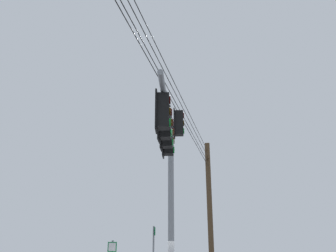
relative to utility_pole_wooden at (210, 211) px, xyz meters
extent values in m
cylinder|color=gray|center=(-1.38, -10.56, -1.31)|extent=(0.20, 0.20, 6.58)
cylinder|color=gray|center=(-1.27, -12.93, 1.36)|extent=(0.37, 4.75, 0.14)
cube|color=black|center=(-1.08, -10.54, 1.91)|extent=(0.31, 0.31, 0.90)
cube|color=black|center=(-1.25, -10.55, 1.91)|extent=(0.06, 0.44, 1.04)
cylinder|color=#360503|center=(-0.92, -10.53, 2.21)|extent=(0.04, 0.20, 0.20)
cylinder|color=#3C2703|center=(-0.92, -10.53, 1.91)|extent=(0.04, 0.20, 0.20)
cylinder|color=green|center=(-0.92, -10.53, 1.61)|extent=(0.04, 0.20, 0.20)
cube|color=black|center=(-1.68, -10.57, 1.91)|extent=(0.31, 0.31, 0.90)
cube|color=black|center=(-1.51, -10.56, 1.91)|extent=(0.06, 0.44, 1.04)
cylinder|color=#360503|center=(-1.85, -10.58, 2.21)|extent=(0.04, 0.20, 0.20)
cylinder|color=#3C2703|center=(-1.85, -10.58, 1.91)|extent=(0.04, 0.20, 0.20)
cylinder|color=green|center=(-1.85, -10.58, 1.61)|extent=(0.04, 0.20, 0.20)
cube|color=black|center=(-1.32, -11.95, 0.81)|extent=(0.31, 0.31, 0.90)
cube|color=black|center=(-1.49, -11.95, 0.81)|extent=(0.06, 0.44, 1.04)
cylinder|color=#360503|center=(-1.15, -11.94, 1.11)|extent=(0.04, 0.20, 0.20)
cylinder|color=#3C2703|center=(-1.15, -11.94, 0.81)|extent=(0.04, 0.20, 0.20)
cylinder|color=green|center=(-1.15, -11.94, 0.51)|extent=(0.04, 0.20, 0.20)
cube|color=black|center=(-1.28, -12.73, 0.81)|extent=(0.30, 0.30, 0.90)
cube|color=black|center=(-1.45, -12.74, 0.81)|extent=(0.05, 0.44, 1.04)
cylinder|color=#360503|center=(-1.11, -12.73, 1.11)|extent=(0.03, 0.20, 0.20)
cylinder|color=#3C2703|center=(-1.11, -12.73, 0.81)|extent=(0.03, 0.20, 0.20)
cylinder|color=green|center=(-1.11, -12.73, 0.51)|extent=(0.03, 0.20, 0.20)
cube|color=black|center=(-1.24, -13.52, 0.81)|extent=(0.30, 0.30, 0.90)
cube|color=black|center=(-1.41, -13.52, 0.81)|extent=(0.04, 0.44, 1.04)
cylinder|color=#360503|center=(-1.08, -13.52, 1.11)|extent=(0.03, 0.20, 0.20)
cylinder|color=#3C2703|center=(-1.08, -13.52, 0.81)|extent=(0.03, 0.20, 0.20)
cylinder|color=green|center=(-1.08, -13.52, 0.51)|extent=(0.03, 0.20, 0.20)
cube|color=black|center=(-1.20, -14.31, 0.81)|extent=(0.32, 0.32, 0.90)
cube|color=black|center=(-1.37, -14.33, 0.81)|extent=(0.07, 0.44, 1.04)
cylinder|color=#360503|center=(-1.04, -14.30, 1.11)|extent=(0.04, 0.20, 0.20)
cylinder|color=#3C2703|center=(-1.04, -14.30, 0.81)|extent=(0.04, 0.20, 0.20)
cylinder|color=green|center=(-1.04, -14.30, 0.51)|extent=(0.04, 0.20, 0.20)
cylinder|color=#4C3823|center=(0.00, 0.00, -0.10)|extent=(0.33, 0.33, 9.01)
cube|color=#4C3823|center=(0.00, 0.00, 3.32)|extent=(0.20, 2.00, 0.12)
cube|color=#0C7238|center=(-3.39, -10.21, -2.27)|extent=(0.30, 0.06, 0.32)
cube|color=white|center=(-3.38, -10.23, -2.27)|extent=(0.24, 0.04, 0.26)
cube|color=#0C7238|center=(-2.36, -7.50, -1.62)|extent=(0.09, 0.25, 0.32)
cube|color=white|center=(-2.34, -7.50, -1.62)|extent=(0.06, 0.19, 0.26)
cylinder|color=black|center=(-1.52, -11.61, 2.86)|extent=(3.07, 23.23, 0.10)
cylinder|color=black|center=(-1.52, -11.61, 3.10)|extent=(3.07, 23.23, 0.10)
cylinder|color=black|center=(-1.52, -11.61, 3.48)|extent=(3.07, 23.23, 0.10)
cylinder|color=black|center=(-1.52, -11.61, 3.86)|extent=(3.07, 23.23, 0.10)
camera|label=1|loc=(-0.25, -22.17, -2.51)|focal=37.20mm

